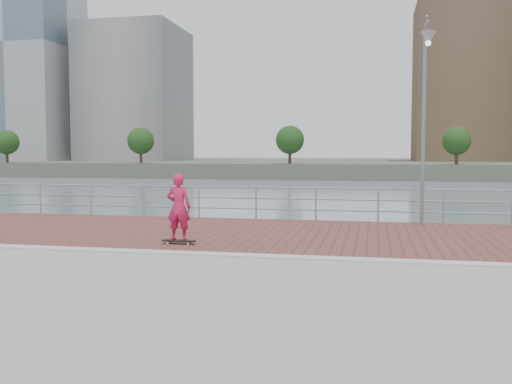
# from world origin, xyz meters

# --- Properties ---
(water) EXTENTS (400.00, 400.00, 0.00)m
(water) POSITION_xyz_m (0.00, 0.00, -2.00)
(water) COLOR slate
(water) RESTS_ON ground
(brick_lane) EXTENTS (40.00, 6.80, 0.02)m
(brick_lane) POSITION_xyz_m (0.00, 3.60, 0.01)
(brick_lane) COLOR brown
(brick_lane) RESTS_ON seawall
(curb) EXTENTS (40.00, 0.40, 0.06)m
(curb) POSITION_xyz_m (0.00, 0.00, 0.03)
(curb) COLOR #B7B5AD
(curb) RESTS_ON seawall
(far_shore) EXTENTS (320.00, 95.00, 2.50)m
(far_shore) POSITION_xyz_m (0.00, 122.50, -0.75)
(far_shore) COLOR #4C5142
(far_shore) RESTS_ON ground
(guardrail) EXTENTS (39.06, 0.06, 1.13)m
(guardrail) POSITION_xyz_m (0.00, 7.00, 0.69)
(guardrail) COLOR #8C9EA8
(guardrail) RESTS_ON brick_lane
(street_lamp) EXTENTS (0.45, 1.30, 6.14)m
(street_lamp) POSITION_xyz_m (4.43, 6.05, 4.36)
(street_lamp) COLOR gray
(street_lamp) RESTS_ON brick_lane
(skateboard) EXTENTS (0.83, 0.22, 0.10)m
(skateboard) POSITION_xyz_m (-1.83, 1.33, 0.09)
(skateboard) COLOR black
(skateboard) RESTS_ON brick_lane
(skateboarder) EXTENTS (0.61, 0.40, 1.68)m
(skateboarder) POSITION_xyz_m (-1.83, 1.33, 0.94)
(skateboarder) COLOR #CB1B4A
(skateboarder) RESTS_ON skateboard
(shoreline_trees) EXTENTS (169.37, 4.50, 6.00)m
(shoreline_trees) POSITION_xyz_m (19.16, 77.00, 4.08)
(shoreline_trees) COLOR #473323
(shoreline_trees) RESTS_ON far_shore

